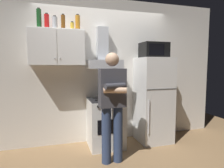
% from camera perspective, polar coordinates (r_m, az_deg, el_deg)
% --- Properties ---
extents(ground_plane, '(7.00, 7.00, 0.00)m').
position_cam_1_polar(ground_plane, '(3.47, -0.00, -19.23)').
color(ground_plane, olive).
extents(back_wall_tiled, '(4.80, 0.10, 2.70)m').
position_cam_1_polar(back_wall_tiled, '(3.74, -2.60, 3.90)').
color(back_wall_tiled, silver).
rests_on(back_wall_tiled, ground_plane).
extents(upper_cabinet, '(0.90, 0.37, 0.60)m').
position_cam_1_polar(upper_cabinet, '(3.42, -15.91, 10.27)').
color(upper_cabinet, white).
extents(stove_oven, '(0.60, 0.62, 0.87)m').
position_cam_1_polar(stove_oven, '(3.53, -1.96, -11.30)').
color(stove_oven, white).
rests_on(stove_oven, ground_plane).
extents(range_hood, '(0.60, 0.44, 0.75)m').
position_cam_1_polar(range_hood, '(3.51, -2.54, 7.84)').
color(range_hood, '#B7BABF').
extents(refrigerator, '(0.60, 0.62, 1.60)m').
position_cam_1_polar(refrigerator, '(3.79, 12.11, -4.56)').
color(refrigerator, silver).
rests_on(refrigerator, ground_plane).
extents(microwave, '(0.48, 0.37, 0.28)m').
position_cam_1_polar(microwave, '(3.76, 12.26, 9.74)').
color(microwave, black).
rests_on(microwave, refrigerator).
extents(person_standing, '(0.38, 0.33, 1.64)m').
position_cam_1_polar(person_standing, '(2.84, 0.09, -5.73)').
color(person_standing, navy).
rests_on(person_standing, ground_plane).
extents(cooking_pot, '(0.29, 0.19, 0.12)m').
position_cam_1_polar(cooking_pot, '(3.34, 0.69, -3.42)').
color(cooking_pot, '#B7BABF').
rests_on(cooking_pot, stove_oven).
extents(bottle_wine_green, '(0.08, 0.08, 0.33)m').
position_cam_1_polar(bottle_wine_green, '(3.50, -20.78, 17.57)').
color(bottle_wine_green, '#19471E').
rests_on(bottle_wine_green, upper_cabinet).
extents(bottle_canister_steel, '(0.09, 0.09, 0.22)m').
position_cam_1_polar(bottle_canister_steel, '(3.46, -16.57, 16.91)').
color(bottle_canister_steel, '#B2B5BA').
rests_on(bottle_canister_steel, upper_cabinet).
extents(bottle_soda_red, '(0.08, 0.08, 0.26)m').
position_cam_1_polar(bottle_soda_red, '(3.49, -18.72, 17.07)').
color(bottle_soda_red, red).
rests_on(bottle_soda_red, upper_cabinet).
extents(bottle_beer_brown, '(0.07, 0.07, 0.26)m').
position_cam_1_polar(bottle_beer_brown, '(3.47, -14.25, 17.26)').
color(bottle_beer_brown, brown).
rests_on(bottle_beer_brown, upper_cabinet).
extents(bottle_liquor_amber, '(0.08, 0.08, 0.28)m').
position_cam_1_polar(bottle_liquor_amber, '(3.54, -10.11, 17.31)').
color(bottle_liquor_amber, '#B7721E').
rests_on(bottle_liquor_amber, upper_cabinet).
extents(bottle_spice_jar, '(0.06, 0.06, 0.14)m').
position_cam_1_polar(bottle_spice_jar, '(3.45, -11.69, 16.41)').
color(bottle_spice_jar, gold).
rests_on(bottle_spice_jar, upper_cabinet).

